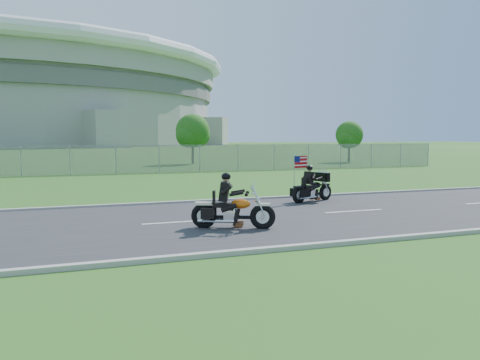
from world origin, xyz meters
name	(u,v)px	position (x,y,z in m)	size (l,w,h in m)	color
ground	(243,219)	(0.00, 0.00, 0.00)	(420.00, 420.00, 0.00)	#1F4D18
road	(243,219)	(0.00, 0.00, 0.02)	(120.00, 8.00, 0.04)	#28282B
curb_north	(207,201)	(0.00, 4.05, 0.05)	(120.00, 0.18, 0.12)	#9E9B93
curb_south	(305,246)	(0.00, -4.05, 0.05)	(120.00, 0.18, 0.12)	#9E9B93
fence	(70,160)	(-5.00, 20.00, 1.00)	(60.00, 0.03, 2.00)	gray
stadium	(23,100)	(-20.00, 170.00, 15.58)	(140.40, 140.40, 29.20)	#A3A099
tree_fence_near	(193,133)	(6.04, 30.04, 2.97)	(3.52, 3.28, 4.75)	#382316
tree_fence_far	(349,136)	(22.04, 28.03, 2.64)	(3.08, 2.87, 4.20)	#382316
motorcycle_lead	(232,211)	(-0.84, -1.36, 0.50)	(2.20, 1.21, 1.58)	black
motorcycle_follow	(312,190)	(3.87, 2.67, 0.50)	(2.09, 1.04, 1.80)	black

